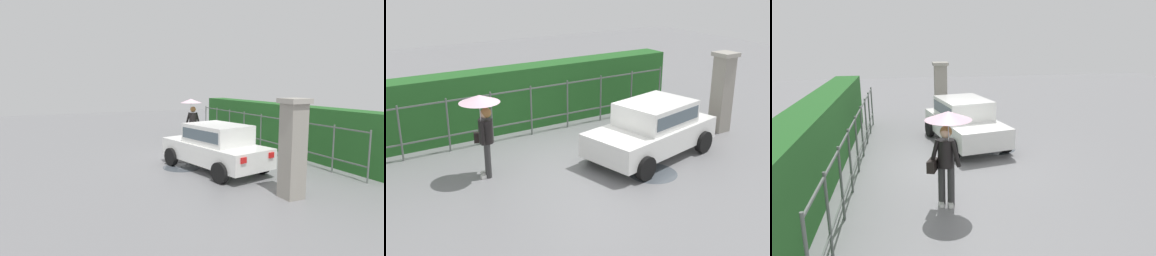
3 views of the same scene
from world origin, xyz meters
The scene contains 7 objects.
ground_plane centered at (0.00, 0.00, 0.00)m, with size 40.00×40.00×0.00m, color slate.
car centered at (1.64, -0.61, 0.80)m, with size 3.96×2.45×1.48m.
pedestrian centered at (-2.59, 0.50, 1.48)m, with size 0.94×0.94×2.06m.
gate_pillar centered at (4.71, -0.18, 1.24)m, with size 0.60×0.60×2.42m.
fence_section centered at (-0.32, 2.55, 0.83)m, with size 10.04×0.05×1.50m.
hedge_row centered at (-0.32, 3.44, 0.95)m, with size 10.99×0.90×1.90m, color #235B23.
puddle_near centered at (0.93, -1.50, 0.00)m, with size 1.22×1.22×0.00m, color #4C545B.
Camera 3 is at (-9.29, 1.31, 3.52)m, focal length 32.84 mm.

